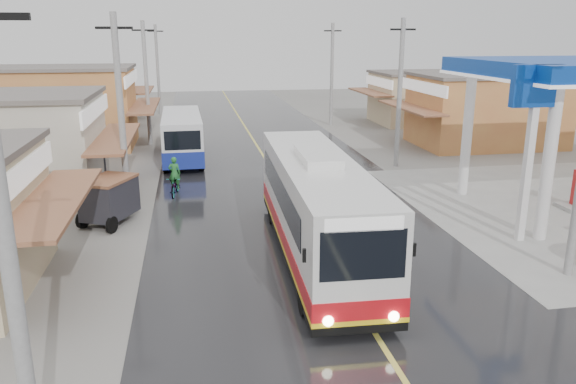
% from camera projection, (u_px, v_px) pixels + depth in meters
% --- Properties ---
extents(ground, '(120.00, 120.00, 0.00)m').
position_uv_depth(ground, '(348.00, 292.00, 16.18)').
color(ground, slate).
rests_on(ground, ground).
extents(road, '(12.00, 90.00, 0.02)m').
position_uv_depth(road, '(273.00, 171.00, 30.40)').
color(road, black).
rests_on(road, ground).
extents(centre_line, '(0.15, 90.00, 0.01)m').
position_uv_depth(centre_line, '(273.00, 171.00, 30.40)').
color(centre_line, '#D8CC4C').
rests_on(centre_line, road).
extents(shopfronts_left, '(11.00, 44.00, 5.20)m').
position_uv_depth(shopfronts_left, '(33.00, 168.00, 31.10)').
color(shopfronts_left, tan).
rests_on(shopfronts_left, ground).
extents(shopfronts_right, '(11.00, 44.00, 4.80)m').
position_uv_depth(shopfronts_right, '(558.00, 173.00, 30.04)').
color(shopfronts_right, '#B8AFA1').
rests_on(shopfronts_right, ground).
extents(utility_poles_left, '(1.60, 50.00, 8.00)m').
position_uv_depth(utility_poles_left, '(142.00, 172.00, 30.20)').
color(utility_poles_left, gray).
rests_on(utility_poles_left, ground).
extents(utility_poles_right, '(1.60, 36.00, 8.00)m').
position_uv_depth(utility_poles_right, '(396.00, 166.00, 31.56)').
color(utility_poles_right, gray).
rests_on(utility_poles_right, ground).
extents(coach_bus, '(2.90, 11.45, 3.55)m').
position_uv_depth(coach_bus, '(316.00, 207.00, 18.35)').
color(coach_bus, silver).
rests_on(coach_bus, road).
extents(second_bus, '(2.32, 8.15, 2.69)m').
position_uv_depth(second_bus, '(182.00, 136.00, 32.69)').
color(second_bus, silver).
rests_on(second_bus, road).
extents(cyclist, '(0.84, 1.79, 1.85)m').
position_uv_depth(cyclist, '(175.00, 183.00, 25.65)').
color(cyclist, black).
rests_on(cyclist, ground).
extents(tricycle_near, '(2.35, 2.81, 1.83)m').
position_uv_depth(tricycle_near, '(109.00, 198.00, 21.74)').
color(tricycle_near, '#26262D').
rests_on(tricycle_near, ground).
extents(tricycle_far, '(2.00, 2.32, 1.66)m').
position_uv_depth(tricycle_far, '(89.00, 164.00, 27.73)').
color(tricycle_far, '#26262D').
rests_on(tricycle_far, ground).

